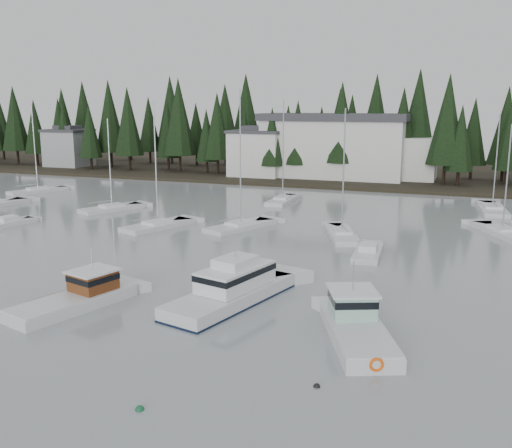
{
  "coord_description": "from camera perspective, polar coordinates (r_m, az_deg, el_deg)",
  "views": [
    {
      "loc": [
        17.08,
        -15.52,
        12.79
      ],
      "look_at": [
        -0.16,
        30.62,
        2.5
      ],
      "focal_mm": 40.0,
      "sensor_mm": 36.0,
      "label": 1
    }
  ],
  "objects": [
    {
      "name": "sailboat_10",
      "position": [
        57.16,
        8.55,
        -1.18
      ],
      "size": [
        5.38,
        8.99,
        13.07
      ],
      "rotation": [
        0.0,
        0.0,
        1.93
      ],
      "color": "silver",
      "rests_on": "ground"
    },
    {
      "name": "sailboat_4",
      "position": [
        76.1,
        22.53,
        1.26
      ],
      "size": [
        3.84,
        10.25,
        12.26
      ],
      "rotation": [
        0.0,
        0.0,
        1.66
      ],
      "color": "silver",
      "rests_on": "ground"
    },
    {
      "name": "runabout_0",
      "position": [
        67.35,
        -23.54,
        -0.03
      ],
      "size": [
        3.48,
        6.19,
        1.42
      ],
      "rotation": [
        0.0,
        0.0,
        1.34
      ],
      "color": "silver",
      "rests_on": "ground"
    },
    {
      "name": "cabin_cruiser_center",
      "position": [
        37.92,
        -2.37,
        -6.81
      ],
      "size": [
        5.88,
        11.25,
        4.62
      ],
      "rotation": [
        0.0,
        0.0,
        1.32
      ],
      "color": "silver",
      "rests_on": "ground"
    },
    {
      "name": "runabout_1",
      "position": [
        50.42,
        11.11,
        -2.97
      ],
      "size": [
        2.63,
        6.65,
        1.42
      ],
      "rotation": [
        0.0,
        0.0,
        1.64
      ],
      "color": "silver",
      "rests_on": "ground"
    },
    {
      "name": "sailboat_11",
      "position": [
        91.47,
        -20.95,
        3.03
      ],
      "size": [
        5.44,
        9.04,
        13.21
      ],
      "rotation": [
        0.0,
        0.0,
        1.2
      ],
      "color": "silver",
      "rests_on": "ground"
    },
    {
      "name": "house_west",
      "position": [
        101.15,
        0.13,
        7.19
      ],
      "size": [
        9.54,
        7.42,
        8.75
      ],
      "color": "silver",
      "rests_on": "ground"
    },
    {
      "name": "sailboat_5",
      "position": [
        60.31,
        -1.54,
        -0.36
      ],
      "size": [
        5.77,
        9.03,
        14.97
      ],
      "rotation": [
        0.0,
        0.0,
        1.19
      ],
      "color": "silver",
      "rests_on": "ground"
    },
    {
      "name": "conifer_treeline",
      "position": [
        103.74,
        10.89,
        4.51
      ],
      "size": [
        200.0,
        22.0,
        20.0
      ],
      "primitive_type": null,
      "color": "black",
      "rests_on": "ground"
    },
    {
      "name": "sailboat_2",
      "position": [
        72.93,
        -14.2,
        1.39
      ],
      "size": [
        5.77,
        8.42,
        11.76
      ],
      "rotation": [
        0.0,
        0.0,
        1.14
      ],
      "color": "silver",
      "rests_on": "ground"
    },
    {
      "name": "sailboat_3",
      "position": [
        61.52,
        -9.78,
        -0.29
      ],
      "size": [
        5.48,
        8.73,
        13.96
      ],
      "rotation": [
        0.0,
        0.0,
        1.23
      ],
      "color": "silver",
      "rests_on": "ground"
    },
    {
      "name": "lobster_boat_teal",
      "position": [
        32.87,
        9.99,
        -10.24
      ],
      "size": [
        5.94,
        8.85,
        4.66
      ],
      "rotation": [
        0.0,
        0.0,
        1.97
      ],
      "color": "silver",
      "rests_on": "ground"
    },
    {
      "name": "sailboat_0",
      "position": [
        62.85,
        23.39,
        -0.87
      ],
      "size": [
        6.41,
        8.93,
        11.56
      ],
      "rotation": [
        0.0,
        0.0,
        2.04
      ],
      "color": "silver",
      "rests_on": "ground"
    },
    {
      "name": "sailboat_8",
      "position": [
        76.92,
        2.68,
        2.28
      ],
      "size": [
        2.66,
        8.59,
        14.03
      ],
      "rotation": [
        0.0,
        0.0,
        1.59
      ],
      "color": "silver",
      "rests_on": "ground"
    },
    {
      "name": "mooring_buoy_green",
      "position": [
        26.14,
        -11.56,
        -17.75
      ],
      "size": [
        0.4,
        0.4,
        0.4
      ],
      "primitive_type": "sphere",
      "color": "#145933",
      "rests_on": "ground"
    },
    {
      "name": "far_shore_land",
      "position": [
        114.53,
        11.84,
        5.14
      ],
      "size": [
        240.0,
        54.0,
        1.0
      ],
      "primitive_type": "cube",
      "color": "black",
      "rests_on": "ground"
    },
    {
      "name": "house_far_west",
      "position": [
        123.8,
        -18.23,
        7.33
      ],
      "size": [
        8.48,
        7.42,
        8.25
      ],
      "color": "#999EA0",
      "rests_on": "ground"
    },
    {
      "name": "harbor_inn",
      "position": [
        100.14,
        8.98,
        7.64
      ],
      "size": [
        29.5,
        11.5,
        10.9
      ],
      "color": "silver",
      "rests_on": "ground"
    },
    {
      "name": "mooring_buoy_dark",
      "position": [
        27.6,
        6.09,
        -15.88
      ],
      "size": [
        0.34,
        0.34,
        0.34
      ],
      "primitive_type": "sphere",
      "color": "black",
      "rests_on": "ground"
    },
    {
      "name": "lobster_boat_brown",
      "position": [
        38.97,
        -17.46,
        -7.19
      ],
      "size": [
        5.68,
        8.86,
        4.16
      ],
      "rotation": [
        0.0,
        0.0,
        1.3
      ],
      "color": "silver",
      "rests_on": "ground"
    }
  ]
}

